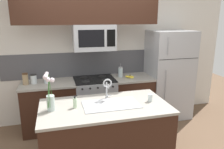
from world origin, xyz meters
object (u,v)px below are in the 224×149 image
Objects in this scene: stove_range at (95,102)px; storage_jar_tall at (25,79)px; dish_soap_bottle at (75,103)px; refrigerator at (168,74)px; microwave at (94,37)px; french_press at (120,72)px; drinking_glass at (150,98)px; flower_vase at (50,97)px; storage_jar_medium at (34,79)px; storage_jar_short at (47,80)px; sink_faucet at (107,86)px; banana_bunch at (130,77)px.

storage_jar_tall is (-1.22, 0.01, 0.55)m from stove_range.
refrigerator is at bearing 31.44° from dish_soap_bottle.
stove_range is at bearing -179.26° from refrigerator.
french_press is (0.53, 0.08, -0.69)m from microwave.
drinking_glass is (1.04, -0.05, -0.02)m from dish_soap_bottle.
flower_vase is (-0.31, -0.02, 0.11)m from dish_soap_bottle.
storage_jar_medium is 1.59× the size of drinking_glass.
dish_soap_bottle is 1.04m from drinking_glass.
storage_jar_short is 1.15× the size of drinking_glass.
dish_soap_bottle is (0.38, -1.21, 0.01)m from storage_jar_short.
refrigerator is at bearing 34.10° from sink_faucet.
flower_vase is (-0.79, -1.22, -0.61)m from microwave.
dish_soap_bottle is (-0.48, -0.19, -0.13)m from sink_faucet.
refrigerator is at bearing 5.25° from banana_bunch.
refrigerator reaches higher than storage_jar_medium.
microwave is 6.14× the size of storage_jar_short.
drinking_glass is (-1.00, -1.30, 0.06)m from refrigerator.
drinking_glass is at bearing -23.75° from sink_faucet.
flower_vase is at bearing -86.59° from storage_jar_short.
storage_jar_medium reaches higher than drinking_glass.
microwave is 2.79× the size of french_press.
dish_soap_bottle is at bearing -158.17° from sink_faucet.
drinking_glass is 1.35m from flower_vase.
refrigerator is at bearing 1.51° from microwave.
drinking_glass is (1.42, -1.26, -0.01)m from storage_jar_short.
storage_jar_tall is 2.19m from drinking_glass.
banana_bunch is 0.62× the size of sink_faucet.
stove_range is at bearing -173.53° from french_press.
storage_jar_tall is 0.67× the size of sink_faucet.
microwave is at bearing 57.28° from flower_vase.
sink_faucet reaches higher than storage_jar_short.
flower_vase is (-1.35, 0.03, 0.13)m from drinking_glass.
sink_faucet is (0.86, -1.01, 0.14)m from storage_jar_short.
drinking_glass is at bearing -127.57° from refrigerator.
storage_jar_medium is (0.13, 0.03, -0.02)m from storage_jar_tall.
dish_soap_bottle reaches higher than drinking_glass.
microwave is 1.40m from storage_jar_tall.
banana_bunch is 1.20m from sink_faucet.
storage_jar_short is at bearing -179.04° from refrigerator.
microwave is 1.58m from flower_vase.
microwave is 1.03m from banana_bunch.
storage_jar_tall is 1.69× the size of storage_jar_short.
storage_jar_medium is at bearing 13.85° from storage_jar_tall.
french_press is 1.22m from sink_faucet.
microwave reaches higher than sink_faucet.
drinking_glass is (0.56, -0.24, -0.15)m from sink_faucet.
dish_soap_bottle is 1.57× the size of drinking_glass.
french_press is at bearing 91.25° from drinking_glass.
storage_jar_tall is 1.22× the size of storage_jar_medium.
storage_jar_medium is 1.01× the size of dish_soap_bottle.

